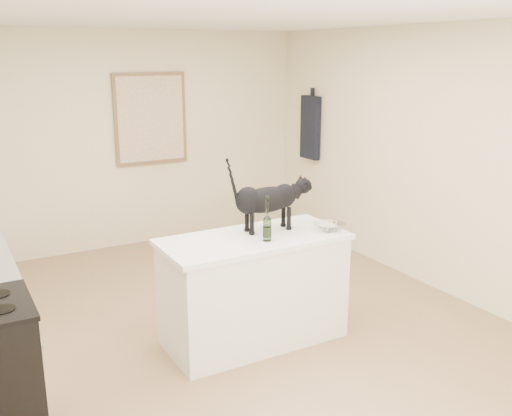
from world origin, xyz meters
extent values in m
plane|color=#987351|center=(0.00, 0.00, 0.00)|extent=(5.50, 5.50, 0.00)
plane|color=white|center=(0.00, 0.00, 2.60)|extent=(5.50, 5.50, 0.00)
plane|color=beige|center=(0.00, 2.75, 1.30)|extent=(4.50, 0.00, 4.50)
plane|color=beige|center=(2.25, 0.00, 1.30)|extent=(0.00, 5.50, 5.50)
cube|color=white|center=(0.10, -0.20, 0.43)|extent=(1.44, 0.67, 0.86)
cube|color=white|center=(0.10, -0.20, 0.88)|extent=(1.50, 0.70, 0.04)
cube|color=brown|center=(0.30, 2.72, 1.55)|extent=(0.90, 0.03, 1.10)
cube|color=beige|center=(0.30, 2.70, 1.55)|extent=(0.82, 0.00, 1.02)
cube|color=black|center=(2.19, 2.05, 1.40)|extent=(0.08, 0.34, 0.80)
cylinder|color=#2A5522|center=(0.14, -0.34, 1.06)|extent=(0.08, 0.08, 0.31)
imported|color=white|center=(0.73, -0.36, 0.93)|extent=(0.27, 0.27, 0.06)
camera|label=1|loc=(-2.02, -4.00, 2.31)|focal=40.21mm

